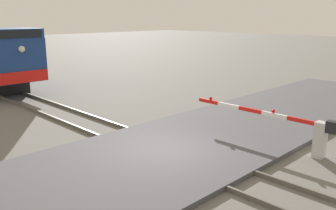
{
  "coord_description": "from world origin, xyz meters",
  "views": [
    {
      "loc": [
        -8.33,
        -8.43,
        4.72
      ],
      "look_at": [
        1.09,
        1.06,
        1.41
      ],
      "focal_mm": 38.61,
      "sensor_mm": 36.0,
      "label": 1
    }
  ],
  "objects": [
    {
      "name": "rail_track_right",
      "position": [
        0.72,
        0.0,
        0.07
      ],
      "size": [
        0.08,
        80.0,
        0.15
      ],
      "primitive_type": "cube",
      "color": "#59544C",
      "rests_on": "ground_plane"
    },
    {
      "name": "rail_track_left",
      "position": [
        -0.72,
        0.0,
        0.07
      ],
      "size": [
        0.08,
        80.0,
        0.15
      ],
      "primitive_type": "cube",
      "color": "#59544C",
      "rests_on": "ground_plane"
    },
    {
      "name": "ground_plane",
      "position": [
        0.0,
        0.0,
        0.0
      ],
      "size": [
        160.0,
        160.0,
        0.0
      ],
      "primitive_type": "plane",
      "color": "#605E59"
    },
    {
      "name": "road_surface",
      "position": [
        0.0,
        0.0,
        0.08
      ],
      "size": [
        36.0,
        6.14,
        0.17
      ],
      "primitive_type": "cube",
      "color": "#47474C",
      "rests_on": "ground_plane"
    },
    {
      "name": "crossing_gate",
      "position": [
        3.49,
        -3.11,
        0.86
      ],
      "size": [
        0.36,
        5.88,
        1.37
      ],
      "color": "silver",
      "rests_on": "ground_plane"
    }
  ]
}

